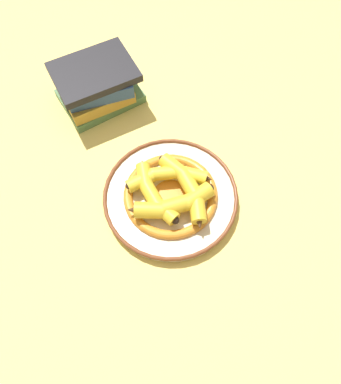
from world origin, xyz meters
name	(u,v)px	position (x,y,z in m)	size (l,w,h in m)	color
ground_plane	(162,206)	(0.00, 0.00, 0.00)	(2.80, 2.80, 0.00)	#E5CC6B
decorative_bowl	(170,197)	(-0.03, 0.01, 0.02)	(0.32, 0.32, 0.04)	beige
banana_a	(153,193)	(0.01, -0.02, 0.05)	(0.10, 0.18, 0.03)	gold
banana_b	(173,205)	(0.00, 0.04, 0.06)	(0.18, 0.14, 0.04)	gold
banana_c	(187,188)	(-0.05, 0.04, 0.06)	(0.12, 0.19, 0.04)	gold
banana_d	(169,176)	(-0.05, -0.02, 0.05)	(0.15, 0.16, 0.03)	yellow
book_stack	(97,86)	(-0.15, -0.33, 0.06)	(0.25, 0.23, 0.12)	#4C754C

